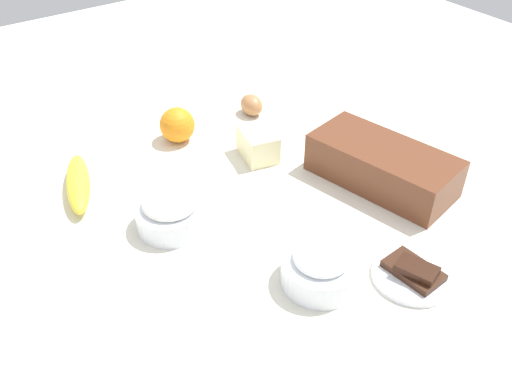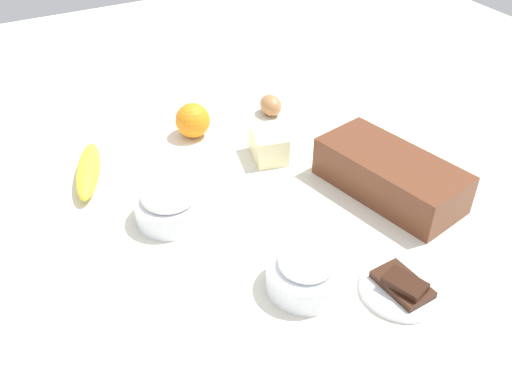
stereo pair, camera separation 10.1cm
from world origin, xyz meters
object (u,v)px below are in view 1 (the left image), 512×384
object	(u,v)px
loaf_pan	(382,165)
sugar_bowl	(320,267)
banana	(78,183)
flour_bowl	(171,212)
orange_fruit	(177,125)
chocolate_plate	(413,274)
egg_near_butter	(252,105)
butter_block	(258,144)

from	to	relation	value
loaf_pan	sugar_bowl	distance (m)	0.30
banana	flour_bowl	bearing A→B (deg)	26.74
loaf_pan	orange_fruit	world-z (taller)	loaf_pan
loaf_pan	chocolate_plate	xyz separation A→B (m)	(0.22, -0.14, -0.03)
flour_bowl	egg_near_butter	bearing A→B (deg)	125.78
sugar_bowl	banana	xyz separation A→B (m)	(-0.45, -0.22, -0.01)
sugar_bowl	orange_fruit	world-z (taller)	orange_fruit
sugar_bowl	egg_near_butter	world-z (taller)	sugar_bowl
egg_near_butter	flour_bowl	bearing A→B (deg)	-54.22
banana	sugar_bowl	bearing A→B (deg)	26.54
orange_fruit	banana	bearing A→B (deg)	-77.60
butter_block	egg_near_butter	bearing A→B (deg)	149.37
banana	butter_block	world-z (taller)	butter_block
loaf_pan	flour_bowl	world-z (taller)	loaf_pan
loaf_pan	egg_near_butter	size ratio (longest dim) A/B	4.87
banana	egg_near_butter	size ratio (longest dim) A/B	3.07
butter_block	chocolate_plate	bearing A→B (deg)	-0.12
orange_fruit	egg_near_butter	bearing A→B (deg)	90.77
banana	chocolate_plate	xyz separation A→B (m)	(0.53, 0.35, -0.01)
banana	chocolate_plate	distance (m)	0.63
sugar_bowl	egg_near_butter	size ratio (longest dim) A/B	2.00
loaf_pan	butter_block	size ratio (longest dim) A/B	3.35
flour_bowl	banana	xyz separation A→B (m)	(-0.19, -0.10, -0.01)
loaf_pan	sugar_bowl	size ratio (longest dim) A/B	2.43
sugar_bowl	loaf_pan	bearing A→B (deg)	116.58
banana	egg_near_butter	xyz separation A→B (m)	(-0.06, 0.44, 0.00)
banana	egg_near_butter	distance (m)	0.45
loaf_pan	chocolate_plate	size ratio (longest dim) A/B	2.32
egg_near_butter	orange_fruit	bearing A→B (deg)	-89.23
flour_bowl	banana	world-z (taller)	flour_bowl
sugar_bowl	banana	distance (m)	0.50
orange_fruit	chocolate_plate	world-z (taller)	orange_fruit
egg_near_butter	chocolate_plate	distance (m)	0.59
orange_fruit	butter_block	distance (m)	0.18
banana	orange_fruit	size ratio (longest dim) A/B	2.50
loaf_pan	chocolate_plate	world-z (taller)	loaf_pan
orange_fruit	egg_near_butter	world-z (taller)	orange_fruit
flour_bowl	sugar_bowl	bearing A→B (deg)	26.38
butter_block	loaf_pan	bearing A→B (deg)	33.95
loaf_pan	butter_block	bearing A→B (deg)	-158.33
sugar_bowl	butter_block	size ratio (longest dim) A/B	1.38
banana	butter_block	size ratio (longest dim) A/B	2.11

